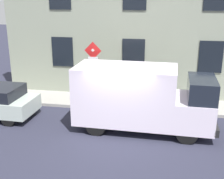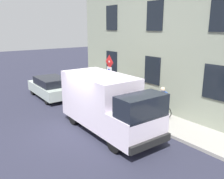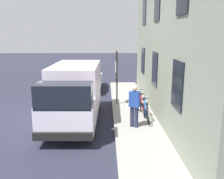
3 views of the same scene
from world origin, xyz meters
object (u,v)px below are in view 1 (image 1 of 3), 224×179
object	(u,v)px
sign_post_stacked	(93,68)
pedestrian	(168,86)
delivery_van	(141,97)
bicycle_red	(134,92)
bicycle_black	(117,91)
bicycle_blue	(152,93)

from	to	relation	value
sign_post_stacked	pedestrian	xyz separation A→B (m)	(0.60, -3.35, -0.87)
delivery_van	bicycle_red	size ratio (longest dim) A/B	3.14
pedestrian	delivery_van	bearing A→B (deg)	-88.16
bicycle_red	bicycle_black	bearing A→B (deg)	-6.83
bicycle_black	pedestrian	xyz separation A→B (m)	(-0.58, -2.47, 0.56)
bicycle_black	pedestrian	distance (m)	2.60
bicycle_blue	sign_post_stacked	bearing A→B (deg)	24.62
bicycle_red	pedestrian	xyz separation A→B (m)	(-0.58, -1.59, 0.56)
bicycle_red	bicycle_black	xyz separation A→B (m)	(0.00, 0.88, 0.00)
delivery_van	bicycle_black	xyz separation A→B (m)	(3.08, 1.45, -0.82)
sign_post_stacked	delivery_van	size ratio (longest dim) A/B	0.53
bicycle_blue	bicycle_red	bearing A→B (deg)	0.51
sign_post_stacked	bicycle_red	distance (m)	2.55
bicycle_blue	bicycle_black	world-z (taller)	same
delivery_van	pedestrian	bearing A→B (deg)	69.31
delivery_van	bicycle_blue	distance (m)	3.20
sign_post_stacked	delivery_van	world-z (taller)	sign_post_stacked
bicycle_red	bicycle_black	world-z (taller)	same
bicycle_red	pedestrian	distance (m)	1.78
delivery_van	bicycle_black	distance (m)	3.50
bicycle_blue	bicycle_red	size ratio (longest dim) A/B	1.00
sign_post_stacked	bicycle_black	world-z (taller)	sign_post_stacked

